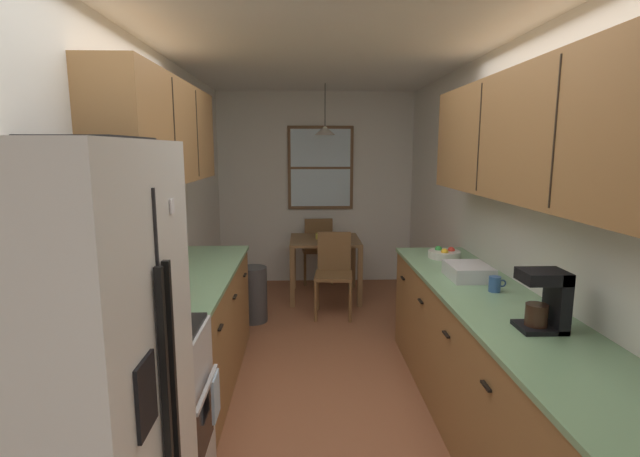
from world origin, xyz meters
The scene contains 25 objects.
ground_plane centered at (0.00, 1.00, 0.00)m, with size 12.00×12.00×0.00m, color #995B3D.
wall_left centered at (-1.35, 1.00, 1.27)m, with size 0.10×9.00×2.55m, color white.
wall_right centered at (1.35, 1.00, 1.27)m, with size 0.10×9.00×2.55m, color white.
wall_back centered at (0.00, 3.65, 1.27)m, with size 4.40×0.10×2.55m, color white.
ceiling_slab centered at (0.00, 1.00, 2.59)m, with size 4.40×9.00×0.08m, color white.
refrigerator centered at (-0.96, -1.25, 0.91)m, with size 0.70×0.81×1.83m.
stove_range centered at (-0.99, -0.52, 0.47)m, with size 0.66×0.61×1.10m.
microwave_over_range centered at (-1.11, -0.52, 1.70)m, with size 0.39×0.59×0.31m.
counter_left centered at (-1.00, 0.72, 0.45)m, with size 0.64×1.88×0.90m.
upper_cabinets_left centered at (-1.14, 0.67, 1.92)m, with size 0.33×1.96×0.71m.
counter_right centered at (1.00, -0.06, 0.45)m, with size 0.64×3.14×0.90m.
upper_cabinets_right centered at (1.14, -0.11, 1.87)m, with size 0.33×2.82×0.75m.
dining_table centered at (0.09, 2.87, 0.61)m, with size 0.83×0.80×0.73m.
dining_chair_near centered at (0.16, 2.26, 0.50)m, with size 0.44×0.44×0.90m.
dining_chair_far centered at (0.02, 3.48, 0.50)m, with size 0.44×0.44×0.90m.
pendant_light centered at (0.09, 2.87, 2.02)m, with size 0.24×0.24×0.58m.
back_window centered at (0.06, 3.58, 1.55)m, with size 0.87×0.05×1.10m.
trash_bin centered at (-0.70, 2.06, 0.29)m, with size 0.29×0.29×0.59m, color #3F3F42.
storage_canister centered at (-1.00, 0.14, 1.00)m, with size 0.12×0.12×0.21m.
dish_towel centered at (-0.64, -0.37, 0.50)m, with size 0.02×0.16×0.24m, color silver.
coffee_maker centered at (1.05, -0.50, 1.06)m, with size 0.22×0.18×0.31m.
mug_by_coffeemaker centered at (1.06, 0.15, 0.95)m, with size 0.11×0.07×0.10m.
fruit_bowl centered at (1.01, 1.09, 0.94)m, with size 0.26×0.26×0.09m.
dish_rack centered at (0.99, 0.46, 0.95)m, with size 0.28×0.34×0.10m, color silver.
table_serving_bowl centered at (0.08, 2.89, 0.76)m, with size 0.21×0.21×0.06m, color #E0D14C.
Camera 1 is at (-0.16, -2.70, 1.80)m, focal length 26.32 mm.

